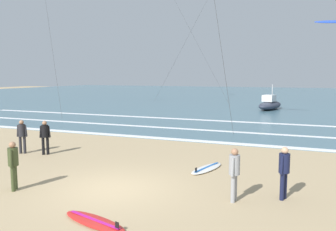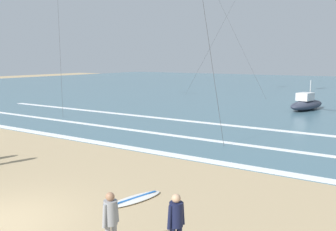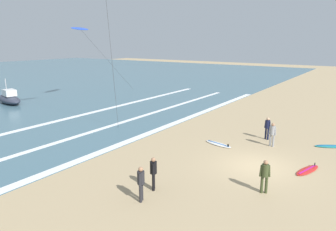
# 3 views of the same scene
# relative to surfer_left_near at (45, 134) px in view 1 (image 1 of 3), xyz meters

# --- Properties ---
(ground_plane) EXTENTS (160.00, 160.00, 0.00)m
(ground_plane) POSITION_rel_surfer_left_near_xyz_m (5.50, -3.07, -0.96)
(ground_plane) COLOR tan
(ocean_surface) EXTENTS (140.00, 90.00, 0.01)m
(ocean_surface) POSITION_rel_surfer_left_near_xyz_m (5.50, 50.39, -0.95)
(ocean_surface) COLOR #476B7A
(ocean_surface) RESTS_ON ground
(wave_foam_shoreline) EXTENTS (44.72, 0.65, 0.01)m
(wave_foam_shoreline) POSITION_rel_surfer_left_near_xyz_m (6.19, 5.79, -0.94)
(wave_foam_shoreline) COLOR white
(wave_foam_shoreline) RESTS_ON ocean_surface
(wave_foam_mid_break) EXTENTS (48.01, 0.51, 0.01)m
(wave_foam_mid_break) POSITION_rel_surfer_left_near_xyz_m (3.65, 9.67, -0.94)
(wave_foam_mid_break) COLOR white
(wave_foam_mid_break) RESTS_ON ocean_surface
(wave_foam_outer_break) EXTENTS (47.15, 0.63, 0.01)m
(wave_foam_outer_break) POSITION_rel_surfer_left_near_xyz_m (4.86, 14.68, -0.94)
(wave_foam_outer_break) COLOR white
(wave_foam_outer_break) RESTS_ON ocean_surface
(surfer_left_near) EXTENTS (0.48, 0.35, 1.60)m
(surfer_left_near) POSITION_rel_surfer_left_near_xyz_m (0.00, 0.00, 0.00)
(surfer_left_near) COLOR black
(surfer_left_near) RESTS_ON ground
(surfer_foreground_main) EXTENTS (0.50, 0.32, 1.60)m
(surfer_foreground_main) POSITION_rel_surfer_left_near_xyz_m (-1.18, -0.21, 0.00)
(surfer_foreground_main) COLOR #232328
(surfer_foreground_main) RESTS_ON ground
(surfer_mid_group) EXTENTS (0.32, 0.51, 1.60)m
(surfer_mid_group) POSITION_rel_surfer_left_near_xyz_m (10.71, -2.03, 0.00)
(surfer_mid_group) COLOR #141938
(surfer_mid_group) RESTS_ON ground
(surfer_right_near) EXTENTS (0.32, 0.51, 1.60)m
(surfer_right_near) POSITION_rel_surfer_left_near_xyz_m (9.37, -2.77, 0.00)
(surfer_right_near) COLOR gray
(surfer_right_near) RESTS_ON ground
(surfer_left_far) EXTENTS (0.32, 0.49, 1.60)m
(surfer_left_far) POSITION_rel_surfer_left_near_xyz_m (2.57, -4.40, 0.00)
(surfer_left_far) COLOR #384223
(surfer_left_far) RESTS_ON ground
(surfboard_left_pile) EXTENTS (1.10, 2.18, 0.25)m
(surfboard_left_pile) POSITION_rel_surfer_left_near_xyz_m (7.71, 0.30, -0.91)
(surfboard_left_pile) COLOR silver
(surfboard_left_pile) RESTS_ON ground
(surfboard_foreground_flat) EXTENTS (2.18, 1.15, 0.25)m
(surfboard_foreground_flat) POSITION_rel_surfer_left_near_xyz_m (6.39, -5.57, -0.91)
(surfboard_foreground_flat) COLOR red
(surfboard_foreground_flat) RESTS_ON ground
(kite_blue_high_right) EXTENTS (12.00, 2.27, 8.32)m
(kite_blue_high_right) POSITION_rel_surfer_left_near_xyz_m (13.23, 19.71, 7.10)
(kite_blue_high_right) COLOR blue
(kite_blue_high_right) RESTS_ON ground
(offshore_boat) EXTENTS (2.82, 5.45, 2.70)m
(offshore_boat) POSITION_rel_surfer_left_near_xyz_m (7.73, 25.78, -0.40)
(offshore_boat) COLOR #2D3342
(offshore_boat) RESTS_ON ground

